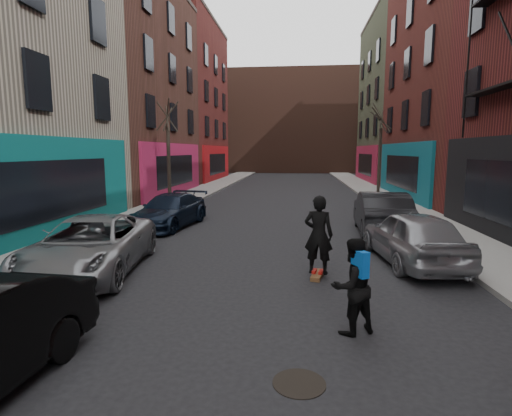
% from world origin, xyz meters
% --- Properties ---
extents(sidewalk_left, '(2.50, 84.00, 0.13)m').
position_xyz_m(sidewalk_left, '(-6.25, 30.00, 0.07)').
color(sidewalk_left, gray).
rests_on(sidewalk_left, ground).
extents(sidewalk_right, '(2.50, 84.00, 0.13)m').
position_xyz_m(sidewalk_right, '(6.25, 30.00, 0.07)').
color(sidewalk_right, gray).
rests_on(sidewalk_right, ground).
extents(buildings_left, '(12.00, 56.00, 16.50)m').
position_xyz_m(buildings_left, '(-13.50, 16.00, 8.25)').
color(buildings_left, '#572018').
rests_on(buildings_left, ground).
extents(building_far, '(40.00, 10.00, 14.00)m').
position_xyz_m(building_far, '(0.00, 56.00, 7.00)').
color(building_far, '#47281E').
rests_on(building_far, ground).
extents(tree_left_far, '(2.00, 2.00, 6.50)m').
position_xyz_m(tree_left_far, '(-6.20, 18.00, 3.38)').
color(tree_left_far, black).
rests_on(tree_left_far, sidewalk_left).
extents(tree_right_far, '(2.00, 2.00, 6.80)m').
position_xyz_m(tree_right_far, '(6.20, 24.00, 3.53)').
color(tree_right_far, black).
rests_on(tree_right_far, sidewalk_right).
extents(parked_left_far, '(2.94, 5.25, 1.39)m').
position_xyz_m(parked_left_far, '(-4.20, 5.78, 0.69)').
color(parked_left_far, gray).
rests_on(parked_left_far, ground).
extents(parked_left_end, '(2.42, 4.68, 1.30)m').
position_xyz_m(parked_left_end, '(-4.21, 11.93, 0.65)').
color(parked_left_end, black).
rests_on(parked_left_end, ground).
extents(parked_right_far, '(2.21, 4.46, 1.46)m').
position_xyz_m(parked_right_far, '(3.95, 7.53, 0.73)').
color(parked_right_far, gray).
rests_on(parked_right_far, ground).
extents(parked_right_end, '(1.90, 4.79, 1.55)m').
position_xyz_m(parked_right_end, '(3.91, 11.44, 0.77)').
color(parked_right_end, black).
rests_on(parked_right_end, ground).
extents(skateboard, '(0.38, 0.83, 0.10)m').
position_xyz_m(skateboard, '(1.38, 6.04, 0.05)').
color(skateboard, brown).
rests_on(skateboard, ground).
extents(skateboarder, '(0.77, 0.59, 1.88)m').
position_xyz_m(skateboarder, '(1.38, 6.04, 1.04)').
color(skateboarder, black).
rests_on(skateboarder, skateboard).
extents(pedestrian, '(0.98, 0.91, 1.61)m').
position_xyz_m(pedestrian, '(1.79, 3.10, 0.82)').
color(pedestrian, black).
rests_on(pedestrian, ground).
extents(manhole, '(0.76, 0.76, 0.01)m').
position_xyz_m(manhole, '(0.93, 1.53, 0.01)').
color(manhole, black).
rests_on(manhole, ground).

